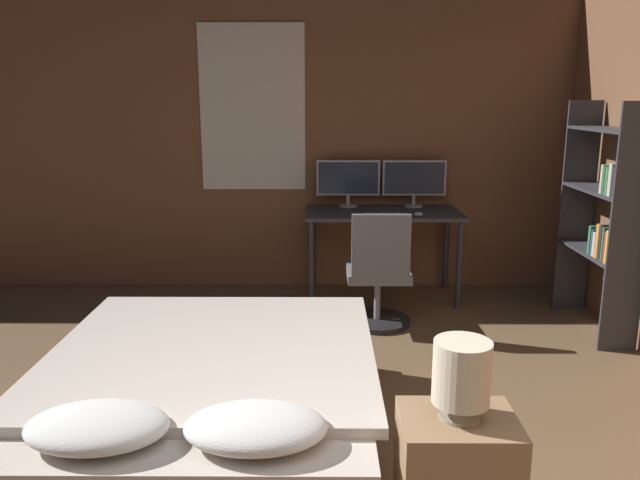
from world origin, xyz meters
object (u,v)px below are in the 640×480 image
monitor_left (348,180)px  desk (383,222)px  bookshelf (608,211)px  bedside_lamp (462,373)px  keyboard (386,215)px  office_chair (378,281)px  computer_mouse (418,214)px  monitor_right (414,180)px  bed (211,402)px

monitor_left → desk: bearing=-38.9°
monitor_left → bookshelf: 2.13m
bedside_lamp → keyboard: size_ratio=0.85×
bookshelf → office_chair: bearing=175.3°
bedside_lamp → office_chair: size_ratio=0.34×
monitor_left → office_chair: 1.17m
computer_mouse → office_chair: size_ratio=0.08×
bedside_lamp → monitor_right: 3.40m
bedside_lamp → desk: (0.00, 3.14, -0.06)m
keyboard → desk: bearing=90.0°
monitor_left → keyboard: 0.60m
monitor_right → keyboard: bearing=-122.0°
keyboard → office_chair: (-0.09, -0.48, -0.42)m
monitor_left → computer_mouse: size_ratio=7.98×
bed → bookshelf: bookshelf is taller
computer_mouse → bedside_lamp: bearing=-95.3°
desk → monitor_right: 0.51m
desk → computer_mouse: 0.37m
bedside_lamp → keyboard: 2.90m
desk → monitor_left: 0.51m
bedside_lamp → monitor_right: monitor_right is taller
desk → keyboard: (-0.00, -0.23, 0.11)m
bedside_lamp → computer_mouse: bedside_lamp is taller
monitor_right → bookshelf: size_ratio=0.33×
bed → keyboard: keyboard is taller
bedside_lamp → computer_mouse: size_ratio=4.36×
desk → office_chair: office_chair is taller
bed → office_chair: office_chair is taller
bed → keyboard: bearing=64.0°
bed → computer_mouse: bearing=58.6°
monitor_left → keyboard: monitor_left is taller
desk → office_chair: 0.78m
monitor_left → computer_mouse: monitor_left is taller
desk → monitor_right: monitor_right is taller
bedside_lamp → office_chair: bearing=92.2°
monitor_left → bedside_lamp: bearing=-85.0°
desk → bedside_lamp: bearing=-90.0°
desk → computer_mouse: bearing=-40.9°
bedside_lamp → monitor_right: size_ratio=0.55×
bookshelf → monitor_left: bearing=149.5°
monitor_left → office_chair: monitor_left is taller
bed → monitor_left: monitor_left is taller
bedside_lamp → monitor_right: bearing=85.0°
bed → monitor_right: bearing=62.9°
bed → computer_mouse: 2.63m
monitor_right → computer_mouse: bearing=-93.0°
bedside_lamp → bookshelf: size_ratio=0.18×
bed → monitor_right: 3.09m
bookshelf → bed: bearing=-148.7°
monitor_left → keyboard: bearing=-58.0°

